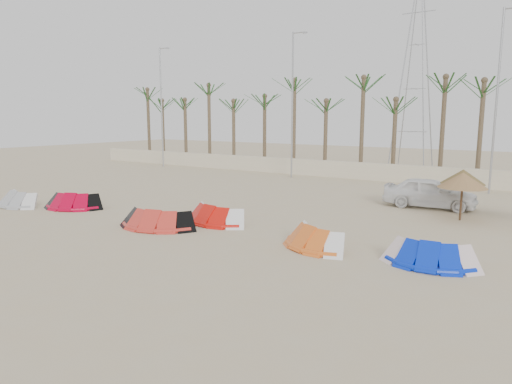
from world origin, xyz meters
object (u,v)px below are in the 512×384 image
Objects in this scene: kite_red_mid at (162,218)px; kite_grey at (22,198)px; parasol_left at (463,180)px; kite_orange at (316,235)px; parasol_mid at (463,177)px; car at (430,193)px; kite_red_right at (218,213)px; kite_blue at (432,252)px; kite_red_left at (78,200)px.

kite_grey is at bearing -176.20° from kite_red_mid.
kite_red_mid is 13.60m from parasol_left.
parasol_mid is at bearing 68.86° from kite_orange.
parasol_mid reaches higher than kite_grey.
car reaches higher than kite_grey.
parasol_mid is (-0.19, 1.20, 0.02)m from parasol_left.
kite_grey is 1.38× the size of parasol_left.
kite_red_right is at bearing 56.66° from kite_red_mid.
kite_orange is 4.03m from kite_blue.
kite_red_right is 9.54m from kite_blue.
car is at bearing 32.22° from kite_grey.
kite_grey and kite_red_mid have the same top height.
parasol_left is at bearing 24.52° from kite_grey.
kite_red_right is 1.61× the size of parasol_mid.
parasol_mid is at bearing 28.47° from kite_red_left.
kite_red_left and kite_orange have the same top height.
kite_red_mid is 14.25m from parasol_mid.
kite_red_left is at bearing -177.99° from kite_blue.
kite_red_mid and kite_blue have the same top height.
car is at bearing 34.11° from kite_red_left.
car reaches higher than kite_red_left.
car is at bearing 51.94° from kite_red_mid.
kite_red_right is at bearing 136.08° from car.
kite_red_mid is 1.23× the size of kite_blue.
kite_blue is at bearing 6.27° from kite_red_mid.
parasol_mid is (-0.63, 8.58, 1.46)m from kite_blue.
kite_orange is 0.73× the size of car.
kite_red_mid is 2.54m from kite_red_right.
car reaches higher than kite_blue.
car is (-1.73, 1.12, -1.09)m from parasol_mid.
car is (-1.92, 2.32, -1.07)m from parasol_left.
kite_red_left is 8.24m from kite_red_right.
kite_red_left is 0.94× the size of kite_red_mid.
parasol_left is (9.06, 6.46, 1.44)m from kite_red_right.
parasol_mid is (16.96, 9.20, 1.46)m from kite_red_left.
kite_grey is 16.73m from kite_orange.
kite_red_mid is at bearing -136.37° from parasol_mid.
kite_blue is (17.59, 0.62, -0.00)m from kite_red_left.
kite_red_right is 1.06× the size of kite_orange.
kite_red_left is 1.57× the size of parasol_left.
kite_grey is at bearing -158.27° from kite_red_left.
parasol_mid is at bearing 99.07° from parasol_left.
kite_grey is at bearing 117.42° from car.
parasol_mid is (3.40, 8.79, 1.46)m from kite_orange.
kite_grey and kite_orange have the same top height.
kite_grey is 1.36× the size of parasol_mid.
kite_red_left is 13.57m from kite_orange.
car reaches higher than kite_red_mid.
kite_red_left is 19.35m from parasol_mid.
parasol_left is at bearing -145.21° from car.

